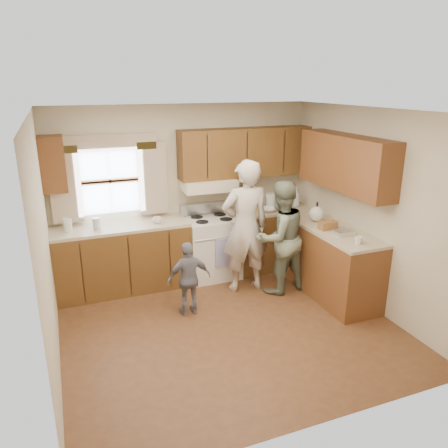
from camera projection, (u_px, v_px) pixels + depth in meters
name	position (u px, v px, depth m)	size (l,w,h in m)	color
room	(229.00, 227.00, 4.84)	(3.80, 3.80, 3.80)	#522F19
kitchen_fixtures	(241.00, 227.00, 6.13)	(3.80, 2.25, 2.15)	#40250D
stove	(211.00, 246.00, 6.45)	(0.76, 0.67, 1.07)	silver
woman_left	(245.00, 227.00, 5.89)	(0.67, 0.44, 1.83)	beige
woman_right	(280.00, 238.00, 5.88)	(0.76, 0.59, 1.56)	#284631
child	(189.00, 279.00, 5.37)	(0.56, 0.23, 0.95)	slate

